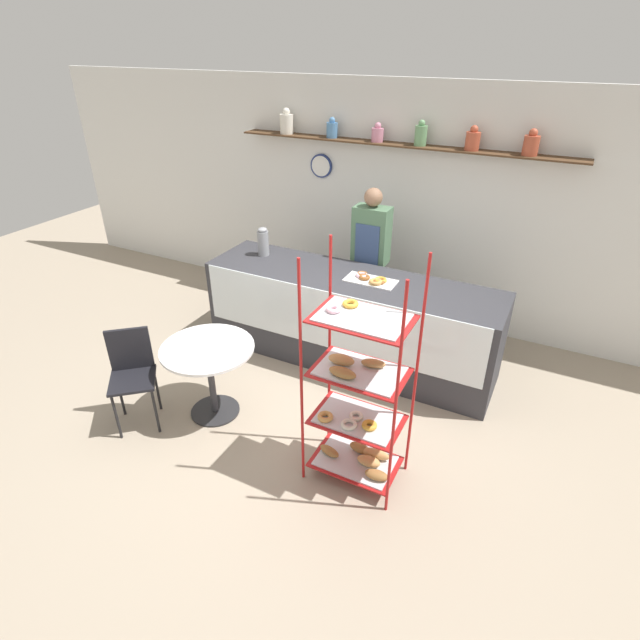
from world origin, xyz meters
The scene contains 9 objects.
ground_plane centered at (0.00, 0.00, 0.00)m, with size 14.00×14.00×0.00m, color gray.
back_wall centered at (0.00, 2.33, 1.37)m, with size 10.00×0.30×2.70m.
display_counter centered at (0.00, 1.05, 0.48)m, with size 3.05×0.80×0.96m.
pastry_rack centered at (0.73, -0.44, 0.73)m, with size 0.72×0.47×1.88m.
person_worker centered at (-0.03, 1.62, 0.95)m, with size 0.38×0.23×1.72m.
cafe_table centered at (-0.74, -0.34, 0.55)m, with size 0.82×0.82×0.72m.
cafe_chair centered at (-1.29, -0.70, 0.55)m, with size 0.54×0.54×0.89m.
coffee_carafe centered at (-1.10, 1.16, 1.12)m, with size 0.12×0.12×0.31m.
donut_tray_counter centered at (0.21, 1.06, 0.99)m, with size 0.51×0.25×0.05m.
Camera 1 is at (1.79, -3.13, 3.06)m, focal length 28.00 mm.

